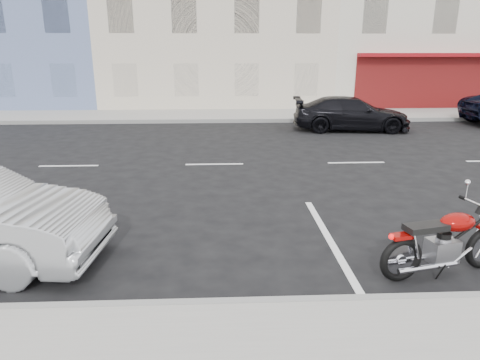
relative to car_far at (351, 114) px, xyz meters
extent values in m
plane|color=black|center=(-3.30, -5.03, -0.65)|extent=(120.00, 120.00, 0.00)
cube|color=gray|center=(-8.30, 3.67, -0.58)|extent=(80.00, 3.40, 0.15)
cube|color=gray|center=(-8.30, 1.97, -0.57)|extent=(80.00, 0.12, 0.16)
cube|color=beige|center=(-5.30, 11.27, 5.10)|extent=(12.00, 12.00, 11.50)
torus|color=black|center=(-1.97, -11.24, -0.34)|extent=(0.65, 0.24, 0.64)
cube|color=#800604|center=(-2.00, -11.25, 0.01)|extent=(0.31, 0.21, 0.06)
cube|color=black|center=(-1.64, -11.17, 0.10)|extent=(0.63, 0.37, 0.09)
cylinder|color=silver|center=(-1.61, -11.30, -0.44)|extent=(0.90, 0.28, 0.08)
cylinder|color=silver|center=(-1.67, -11.04, -0.44)|extent=(0.90, 0.28, 0.08)
imported|color=black|center=(0.00, 0.00, 0.00)|extent=(4.64, 2.24, 1.30)
camera|label=1|loc=(-5.10, -16.55, 2.42)|focal=32.00mm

